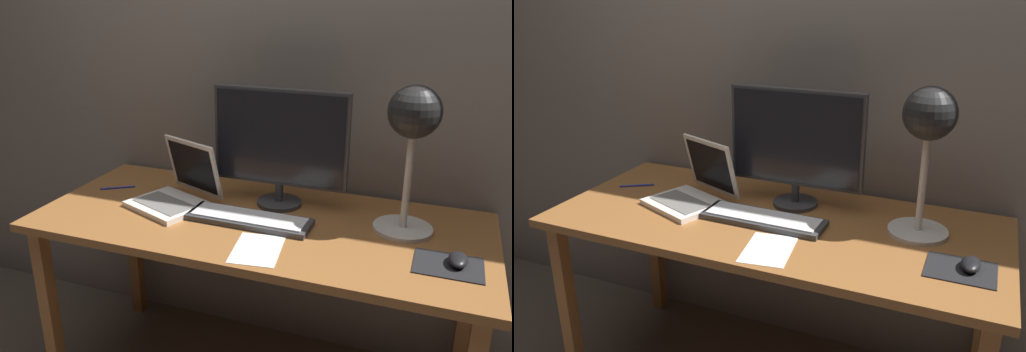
{
  "view_description": "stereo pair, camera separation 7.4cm",
  "coord_description": "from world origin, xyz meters",
  "views": [
    {
      "loc": [
        0.59,
        -1.6,
        1.52
      ],
      "look_at": [
        0.01,
        -0.05,
        0.92
      ],
      "focal_mm": 36.81,
      "sensor_mm": 36.0,
      "label": 1
    },
    {
      "loc": [
        0.66,
        -1.57,
        1.52
      ],
      "look_at": [
        0.01,
        -0.05,
        0.92
      ],
      "focal_mm": 36.81,
      "sensor_mm": 36.0,
      "label": 2
    }
  ],
  "objects": [
    {
      "name": "desk",
      "position": [
        0.0,
        0.0,
        0.66
      ],
      "size": [
        1.6,
        0.7,
        0.74
      ],
      "color": "#935B2D",
      "rests_on": "ground"
    },
    {
      "name": "mouse",
      "position": [
        0.67,
        -0.1,
        0.76
      ],
      "size": [
        0.06,
        0.1,
        0.03
      ],
      "primitive_type": "ellipsoid",
      "color": "black",
      "rests_on": "mousepad"
    },
    {
      "name": "desk_lamp",
      "position": [
        0.49,
        0.08,
        1.1
      ],
      "size": [
        0.2,
        0.2,
        0.5
      ],
      "color": "beige",
      "rests_on": "desk"
    },
    {
      "name": "monitor",
      "position": [
        0.03,
        0.15,
        0.98
      ],
      "size": [
        0.51,
        0.17,
        0.44
      ],
      "color": "#38383A",
      "rests_on": "desk"
    },
    {
      "name": "laptop",
      "position": [
        -0.33,
        0.03,
        0.81
      ],
      "size": [
        0.35,
        0.35,
        0.24
      ],
      "color": "silver",
      "rests_on": "desk"
    },
    {
      "name": "paper_sheet_near_mouse",
      "position": [
        0.08,
        -0.22,
        0.74
      ],
      "size": [
        0.18,
        0.23,
        0.0
      ],
      "primitive_type": "cube",
      "rotation": [
        0.0,
        0.0,
        0.14
      ],
      "color": "white",
      "rests_on": "desk"
    },
    {
      "name": "mousepad",
      "position": [
        0.64,
        -0.12,
        0.74
      ],
      "size": [
        0.2,
        0.16,
        0.0
      ],
      "primitive_type": "cube",
      "color": "black",
      "rests_on": "desk"
    },
    {
      "name": "pen",
      "position": [
        -0.64,
        0.07,
        0.74
      ],
      "size": [
        0.12,
        0.08,
        0.01
      ],
      "primitive_type": "cylinder",
      "rotation": [
        0.0,
        1.57,
        0.58
      ],
      "color": "#2633A5",
      "rests_on": "desk"
    },
    {
      "name": "back_wall",
      "position": [
        0.0,
        0.4,
        1.3
      ],
      "size": [
        4.8,
        0.06,
        2.6
      ],
      "primitive_type": "cube",
      "color": "gray",
      "rests_on": "ground"
    },
    {
      "name": "keyboard_main",
      "position": [
        -0.02,
        -0.04,
        0.75
      ],
      "size": [
        0.44,
        0.15,
        0.03
      ],
      "color": "#38383A",
      "rests_on": "desk"
    }
  ]
}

